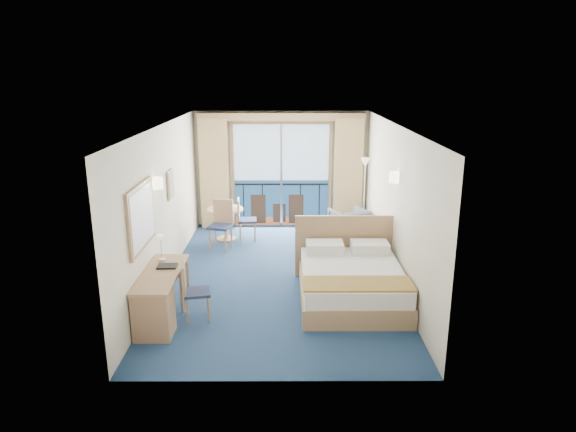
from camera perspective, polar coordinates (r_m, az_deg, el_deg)
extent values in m
plane|color=navy|center=(9.32, -0.91, -6.72)|extent=(6.50, 6.50, 0.00)
cube|color=beige|center=(12.08, -0.75, 5.21)|extent=(4.00, 0.02, 2.70)
cube|color=beige|center=(5.79, -1.36, -6.74)|extent=(4.00, 0.02, 2.70)
cube|color=beige|center=(9.14, -13.65, 1.30)|extent=(0.02, 6.50, 2.70)
cube|color=beige|center=(9.09, 11.83, 1.33)|extent=(0.02, 6.50, 2.70)
cube|color=silver|center=(8.65, -0.99, 10.10)|extent=(4.00, 6.50, 0.02)
cube|color=navy|center=(12.21, -0.74, 1.53)|extent=(2.20, 0.02, 1.08)
cube|color=#A8C1DC|center=(11.97, -0.76, 7.11)|extent=(2.20, 0.02, 1.32)
cube|color=#9C5430|center=(12.33, -0.73, -0.54)|extent=(2.20, 0.02, 0.20)
cube|color=black|center=(12.10, -0.74, 3.55)|extent=(2.20, 0.02, 0.04)
cube|color=#A48459|center=(11.87, -0.77, 10.44)|extent=(2.36, 0.03, 0.12)
cube|color=#A48459|center=(12.12, -6.21, 4.44)|extent=(0.06, 0.03, 2.40)
cube|color=#A48459|center=(12.10, 4.72, 4.46)|extent=(0.06, 0.03, 2.40)
cube|color=silver|center=(12.05, -0.75, 4.47)|extent=(0.05, 0.02, 2.40)
cube|color=#332217|center=(12.24, 0.90, 0.80)|extent=(0.35, 0.02, 0.70)
cube|color=#332217|center=(12.26, -3.31, 0.79)|extent=(0.35, 0.02, 0.70)
cube|color=#332217|center=(12.26, -0.97, 0.34)|extent=(0.30, 0.02, 0.45)
cube|color=black|center=(12.25, -4.95, 1.47)|extent=(0.02, 0.01, 0.90)
cube|color=black|center=(12.22, -2.85, 1.48)|extent=(0.03, 0.01, 0.90)
cube|color=black|center=(12.20, -0.74, 1.48)|extent=(0.03, 0.01, 0.90)
cube|color=black|center=(12.21, 1.38, 1.48)|extent=(0.03, 0.01, 0.90)
cube|color=black|center=(12.23, 3.49, 1.48)|extent=(0.02, 0.01, 0.90)
cube|color=#D8BA77|center=(12.02, -8.19, 4.64)|extent=(0.65, 0.22, 2.55)
cube|color=#D8BA77|center=(11.99, 6.70, 4.66)|extent=(0.65, 0.22, 2.55)
cube|color=#A48459|center=(11.75, -0.78, 10.98)|extent=(3.80, 0.25, 0.18)
cube|color=#A48459|center=(7.68, -16.00, -0.07)|extent=(0.04, 1.25, 0.95)
cube|color=silver|center=(7.68, -15.83, -0.07)|extent=(0.01, 1.12, 0.82)
cube|color=#A48459|center=(9.50, -12.93, 3.44)|extent=(0.03, 0.42, 0.52)
cube|color=slate|center=(9.50, -12.81, 3.44)|extent=(0.01, 0.34, 0.44)
cylinder|color=#FFEBB2|center=(8.45, -14.32, 3.56)|extent=(0.18, 0.18, 0.18)
cylinder|color=#FFEBB2|center=(8.82, 11.76, 4.23)|extent=(0.18, 0.18, 0.18)
cube|color=#A48459|center=(8.39, 7.06, -8.35)|extent=(1.63, 2.04, 0.31)
cube|color=white|center=(8.28, 7.12, -6.58)|extent=(1.57, 1.98, 0.25)
cube|color=#AF9444|center=(7.62, 7.77, -7.48)|extent=(1.61, 0.56, 0.03)
cube|color=white|center=(8.85, 4.09, -3.48)|extent=(0.63, 0.41, 0.18)
cube|color=white|center=(8.94, 9.06, -3.44)|extent=(0.63, 0.41, 0.18)
cube|color=#A48459|center=(9.23, 6.33, -3.32)|extent=(1.78, 0.06, 1.12)
cube|color=#A67C58|center=(9.80, 9.67, -4.24)|extent=(0.38, 0.36, 0.50)
cube|color=silver|center=(9.71, 9.97, -2.64)|extent=(0.19, 0.15, 0.08)
imported|color=#484E57|center=(11.37, 6.79, -0.84)|extent=(0.94, 0.95, 0.67)
cylinder|color=silver|center=(11.97, 8.29, -1.64)|extent=(0.24, 0.24, 0.03)
cylinder|color=silver|center=(11.76, 8.44, 2.04)|extent=(0.03, 0.03, 1.61)
cone|color=white|center=(11.59, 8.60, 5.91)|extent=(0.22, 0.22, 0.19)
cube|color=#A48459|center=(7.79, -13.93, -6.21)|extent=(0.54, 1.56, 0.04)
cube|color=#A67C58|center=(7.46, -14.70, -10.36)|extent=(0.51, 0.47, 0.69)
cylinder|color=#A48459|center=(8.16, -15.09, -8.05)|extent=(0.05, 0.05, 0.69)
cylinder|color=#A48459|center=(8.05, -11.76, -8.15)|extent=(0.05, 0.05, 0.69)
cylinder|color=#A48459|center=(8.64, -14.20, -6.62)|extent=(0.05, 0.05, 0.69)
cylinder|color=#A48459|center=(8.53, -11.06, -6.70)|extent=(0.05, 0.05, 0.69)
cube|color=#1F294A|center=(7.77, -10.05, -8.35)|extent=(0.44, 0.44, 0.05)
cube|color=#A48459|center=(7.68, -11.49, -6.81)|extent=(0.11, 0.38, 0.45)
cylinder|color=#A48459|center=(7.72, -8.79, -10.25)|extent=(0.03, 0.03, 0.41)
cylinder|color=#A48459|center=(8.00, -8.89, -9.29)|extent=(0.03, 0.03, 0.41)
cylinder|color=#A48459|center=(7.72, -11.10, -10.37)|extent=(0.03, 0.03, 0.41)
cylinder|color=#A48459|center=(8.00, -11.12, -9.41)|extent=(0.03, 0.03, 0.41)
cube|color=black|center=(7.95, -13.27, -5.45)|extent=(0.30, 0.23, 0.03)
cylinder|color=silver|center=(8.21, -13.84, -4.71)|extent=(0.11, 0.11, 0.02)
cylinder|color=silver|center=(8.15, -13.92, -3.59)|extent=(0.01, 0.01, 0.36)
cone|color=white|center=(8.09, -14.00, -2.39)|extent=(0.10, 0.10, 0.09)
cylinder|color=#A48459|center=(11.19, -7.00, 0.75)|extent=(0.78, 0.78, 0.04)
cylinder|color=#A48459|center=(11.28, -6.94, -0.93)|extent=(0.08, 0.08, 0.68)
cylinder|color=#A48459|center=(11.38, -6.89, -2.51)|extent=(0.43, 0.43, 0.03)
cube|color=#1F294A|center=(11.20, -4.53, -0.47)|extent=(0.42, 0.42, 0.05)
cube|color=#A48459|center=(11.13, -5.52, 0.72)|extent=(0.06, 0.40, 0.47)
cylinder|color=#A48459|center=(11.11, -3.69, -1.82)|extent=(0.03, 0.03, 0.42)
cylinder|color=#A48459|center=(11.41, -3.70, -1.34)|extent=(0.03, 0.03, 0.42)
cylinder|color=#A48459|center=(11.11, -5.33, -1.85)|extent=(0.03, 0.03, 0.42)
cylinder|color=#A48459|center=(11.42, -5.30, -1.37)|extent=(0.03, 0.03, 0.42)
cube|color=#1F294A|center=(10.66, -7.55, -1.17)|extent=(0.53, 0.53, 0.05)
cube|color=#A48459|center=(10.77, -7.20, 0.51)|extent=(0.43, 0.15, 0.52)
cylinder|color=#A48459|center=(10.64, -8.72, -2.66)|extent=(0.04, 0.04, 0.46)
cylinder|color=#A48459|center=(10.52, -6.96, -2.82)|extent=(0.04, 0.04, 0.46)
cylinder|color=#A48459|center=(10.95, -8.03, -2.10)|extent=(0.04, 0.04, 0.46)
cylinder|color=#A48459|center=(10.83, -6.30, -2.25)|extent=(0.04, 0.04, 0.46)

